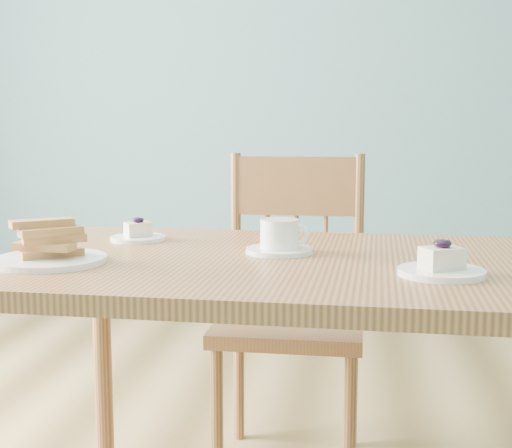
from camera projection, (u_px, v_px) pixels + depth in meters
The scene contains 7 objects.
room at pixel (204, 15), 1.79m from camera, with size 5.01×5.01×2.71m.
dining_table at pixel (316, 293), 1.62m from camera, with size 1.47×0.87×0.78m.
dining_chair at pixel (291, 309), 2.24m from camera, with size 0.46×0.43×0.99m.
cheesecake_plate_near at pixel (442, 266), 1.43m from camera, with size 0.17×0.17×0.07m.
cheesecake_plate_far at pixel (138, 234), 1.87m from camera, with size 0.15×0.15×0.06m.
coffee_cup at pixel (280, 239), 1.68m from camera, with size 0.16×0.16×0.08m.
biscotti_plate at pixel (50, 250), 1.56m from camera, with size 0.24×0.24×0.10m.
Camera 1 is at (0.39, -1.81, 1.07)m, focal length 50.00 mm.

